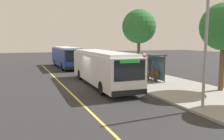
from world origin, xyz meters
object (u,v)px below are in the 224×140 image
object	(u,v)px
transit_bus_main	(102,67)
transit_bus_second	(66,56)
waiting_bench	(152,75)
pedestrian_commuter	(134,70)
route_sign_post	(145,65)

from	to	relation	value
transit_bus_main	transit_bus_second	world-z (taller)	same
transit_bus_main	waiting_bench	xyz separation A→B (m)	(0.43, 4.85, -0.98)
transit_bus_second	waiting_bench	xyz separation A→B (m)	(14.69, 5.08, -0.98)
transit_bus_main	pedestrian_commuter	size ratio (longest dim) A/B	6.80
transit_bus_main	pedestrian_commuter	distance (m)	3.51
transit_bus_second	waiting_bench	size ratio (longest dim) A/B	6.60
route_sign_post	pedestrian_commuter	size ratio (longest dim) A/B	1.66
waiting_bench	pedestrian_commuter	size ratio (longest dim) A/B	0.95
transit_bus_main	transit_bus_second	xyz separation A→B (m)	(-14.26, -0.24, -0.00)
transit_bus_main	waiting_bench	world-z (taller)	transit_bus_main
transit_bus_second	route_sign_post	world-z (taller)	same
waiting_bench	route_sign_post	size ratio (longest dim) A/B	0.57
transit_bus_second	route_sign_post	distance (m)	17.67
transit_bus_main	transit_bus_second	size ratio (longest dim) A/B	1.09
transit_bus_main	pedestrian_commuter	world-z (taller)	transit_bus_main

